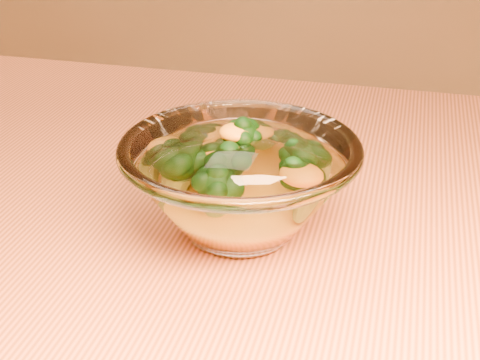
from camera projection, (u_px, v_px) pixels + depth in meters
The scene contains 4 objects.
table at pixel (190, 311), 0.64m from camera, with size 1.20×0.80×0.75m.
glass_bowl at pixel (240, 185), 0.56m from camera, with size 0.20×0.20×0.09m.
cheese_sauce at pixel (240, 204), 0.57m from camera, with size 0.11×0.11×0.03m, color orange.
broccoli_heap at pixel (240, 166), 0.56m from camera, with size 0.15×0.12×0.07m.
Camera 1 is at (0.17, -0.48, 1.06)m, focal length 50.00 mm.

